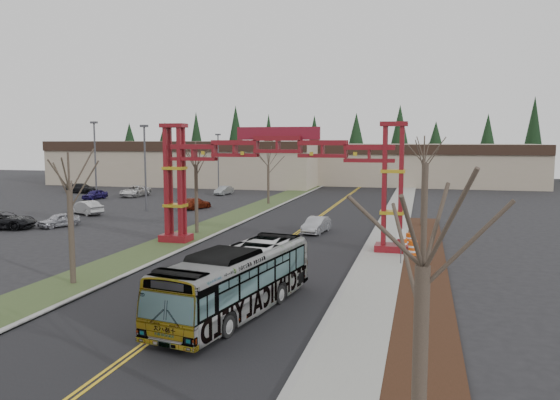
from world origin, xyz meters
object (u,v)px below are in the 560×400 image
(bare_tree_median_far, at_px, (268,166))
(light_pole_far, at_px, (218,159))
(gateway_arch, at_px, (278,164))
(parked_car_near_b, at_px, (86,208))
(street_sign, at_px, (401,239))
(parked_car_mid_b, at_px, (95,194))
(retail_building_west, at_px, (194,162))
(bare_tree_median_mid, at_px, (196,165))
(barrel_mid, at_px, (403,246))
(parked_car_mid_a, at_px, (195,203))
(retail_building_east, at_px, (424,164))
(light_pole_mid, at_px, (95,154))
(parked_car_far_b, at_px, (135,191))
(transit_bus, at_px, (237,281))
(light_pole_near, at_px, (145,162))
(bare_tree_right_far, at_px, (424,160))
(parked_car_far_a, at_px, (224,190))
(barrel_north, at_px, (409,240))
(silver_sedan, at_px, (316,225))
(parked_car_far_c, at_px, (82,188))
(bare_tree_right_near, at_px, (423,268))
(bare_tree_median_near, at_px, (69,191))
(barrel_south, at_px, (413,249))
(parked_car_near_c, at_px, (3,220))
(parked_car_near_a, at_px, (59,220))

(bare_tree_median_far, relative_size, light_pole_far, 0.77)
(gateway_arch, xyz_separation_m, light_pole_far, (-19.23, 37.98, -1.00))
(parked_car_near_b, xyz_separation_m, street_sign, (32.55, -15.43, 0.93))
(bare_tree_median_far, bearing_deg, parked_car_mid_b, -178.99)
(street_sign, bearing_deg, gateway_arch, 157.25)
(retail_building_west, height_order, bare_tree_median_mid, bare_tree_median_mid)
(gateway_arch, bearing_deg, barrel_mid, 0.03)
(parked_car_mid_a, bearing_deg, retail_building_east, -103.97)
(light_pole_mid, bearing_deg, parked_car_far_b, 36.72)
(transit_bus, height_order, light_pole_near, light_pole_near)
(transit_bus, height_order, bare_tree_right_far, bare_tree_right_far)
(parked_car_mid_a, bearing_deg, gateway_arch, 143.74)
(bare_tree_right_far, bearing_deg, parked_car_far_a, 141.13)
(retail_building_east, height_order, barrel_north, retail_building_east)
(silver_sedan, bearing_deg, light_pole_mid, 156.86)
(silver_sedan, relative_size, parked_car_mid_a, 0.92)
(parked_car_far_c, bearing_deg, parked_car_far_a, -83.44)
(gateway_arch, relative_size, parked_car_far_c, 3.77)
(silver_sedan, xyz_separation_m, bare_tree_right_near, (8.50, -33.20, 4.52))
(bare_tree_median_far, relative_size, bare_tree_right_near, 0.91)
(bare_tree_median_near, height_order, bare_tree_right_far, bare_tree_right_far)
(barrel_south, bearing_deg, light_pole_mid, 146.65)
(gateway_arch, distance_m, bare_tree_right_near, 28.37)
(street_sign, bearing_deg, parked_car_near_c, 170.88)
(bare_tree_right_near, bearing_deg, parked_car_far_c, 129.45)
(barrel_mid, bearing_deg, parked_car_near_b, 160.15)
(barrel_south, distance_m, barrel_mid, 1.12)
(parked_car_far_a, bearing_deg, parked_car_near_b, -98.30)
(parked_car_near_a, bearing_deg, bare_tree_median_mid, 20.99)
(retail_building_east, relative_size, barrel_north, 39.94)
(parked_car_mid_b, xyz_separation_m, light_pole_mid, (-0.73, 1.50, 5.23))
(parked_car_far_c, relative_size, light_pole_far, 0.56)
(parked_car_near_b, distance_m, barrel_south, 35.54)
(parked_car_mid_a, bearing_deg, parked_car_near_a, 82.37)
(parked_car_far_a, relative_size, bare_tree_right_near, 0.52)
(parked_car_far_c, distance_m, light_pole_far, 20.25)
(parked_car_mid_a, height_order, bare_tree_median_far, bare_tree_median_far)
(parked_car_near_c, distance_m, street_sign, 34.42)
(parked_car_far_b, bearing_deg, retail_building_west, 94.48)
(parked_car_mid_a, relative_size, bare_tree_median_mid, 0.58)
(parked_car_mid_a, bearing_deg, light_pole_mid, -7.66)
(retail_building_east, distance_m, light_pole_far, 37.83)
(retail_building_east, bearing_deg, parked_car_mid_a, -119.85)
(parked_car_far_b, bearing_deg, light_pole_mid, -143.08)
(parked_car_far_a, distance_m, parked_car_far_b, 12.14)
(silver_sedan, distance_m, barrel_south, 10.96)
(parked_car_near_c, bearing_deg, barrel_mid, -106.90)
(gateway_arch, height_order, barrel_south, gateway_arch)
(light_pole_far, height_order, street_sign, light_pole_far)
(street_sign, bearing_deg, parked_car_far_b, 138.04)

